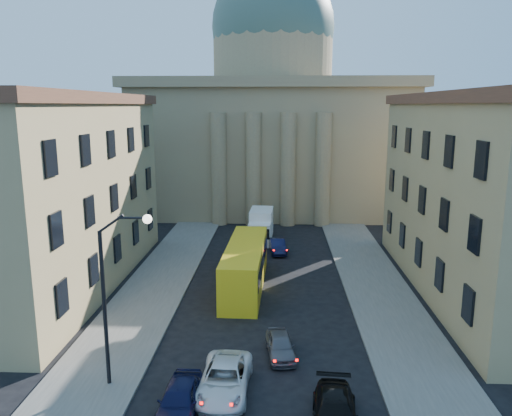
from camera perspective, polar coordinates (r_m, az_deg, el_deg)
The scene contains 13 objects.
sidewalk_left at distance 36.38m, azimuth -12.80°, elevation -10.79°, with size 5.00×60.00×0.15m, color #5B5853.
sidewalk_right at distance 35.97m, azimuth 14.89°, elevation -11.17°, with size 5.00×60.00×0.15m, color #5B5853.
church at distance 69.86m, azimuth 1.88°, elevation 10.09°, with size 68.02×28.76×36.60m.
building_left at distance 41.01m, azimuth -23.32°, elevation 1.77°, with size 11.60×26.60×14.70m.
building_right at distance 40.28m, azimuth 26.13°, elevation 1.37°, with size 11.60×26.60×14.70m.
street_lamp at distance 25.18m, azimuth -15.93°, elevation -8.55°, with size 2.62×0.44×8.83m.
car_left_near at distance 24.42m, azimuth -8.73°, elevation -20.79°, with size 1.76×4.38×1.49m, color black.
car_left_mid at distance 25.70m, azimuth -3.62°, elevation -18.95°, with size 2.38×5.17×1.44m, color white.
car_right_mid at distance 23.60m, azimuth 8.99°, elevation -22.21°, with size 1.94×4.77×1.38m, color black.
car_right_far at distance 28.95m, azimuth 2.80°, elevation -15.40°, with size 1.48×3.69×1.26m, color #55545A.
car_right_distant at distance 47.60m, azimuth 2.47°, elevation -4.37°, with size 1.39×3.98×1.31m, color black.
city_bus at distance 38.56m, azimuth -1.23°, elevation -6.45°, with size 3.09×11.99×3.36m.
box_truck at distance 51.63m, azimuth 0.57°, elevation -2.13°, with size 2.44×5.78×3.13m.
Camera 1 is at (0.87, -14.36, 13.80)m, focal length 35.00 mm.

